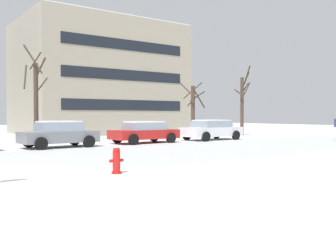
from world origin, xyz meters
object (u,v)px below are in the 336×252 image
Objects in this scene: fire_hydrant at (116,160)px; parked_car_white at (211,130)px; parked_car_red at (144,132)px; parked_car_gray at (59,134)px.

fire_hydrant is 16.24m from parked_car_white.
parked_car_white reaches higher than parked_car_red.
parked_car_red is 0.96× the size of parked_car_white.
fire_hydrant is at bearing -100.83° from parked_car_gray.
fire_hydrant is 12.53m from parked_car_red.
parked_car_red is (5.44, 0.12, -0.03)m from parked_car_gray.
fire_hydrant is at bearing -125.96° from parked_car_red.
parked_car_white reaches higher than fire_hydrant.
parked_car_white is at bearing -1.35° from parked_car_red.
fire_hydrant is 0.18× the size of parked_car_white.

